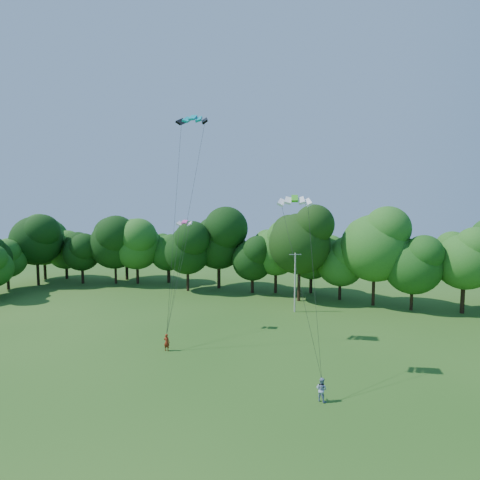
% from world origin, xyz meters
% --- Properties ---
extents(ground, '(160.00, 160.00, 0.00)m').
position_xyz_m(ground, '(0.00, 0.00, 0.00)').
color(ground, '#225316').
rests_on(ground, ground).
extents(utility_pole, '(1.41, 0.64, 7.47)m').
position_xyz_m(utility_pole, '(1.87, 27.34, 3.86)').
color(utility_pole, '#AAAAA2').
rests_on(utility_pole, ground).
extents(kite_flyer_left, '(0.58, 0.39, 1.58)m').
position_xyz_m(kite_flyer_left, '(-6.79, 10.73, 0.79)').
color(kite_flyer_left, maroon).
rests_on(kite_flyer_left, ground).
extents(kite_flyer_right, '(0.98, 0.89, 1.63)m').
position_xyz_m(kite_flyer_right, '(7.68, 6.23, 0.81)').
color(kite_flyer_right, '#8EA0C6').
rests_on(kite_flyer_right, ground).
extents(kite_teal, '(3.00, 1.71, 0.75)m').
position_xyz_m(kite_teal, '(-5.44, 13.90, 21.48)').
color(kite_teal, '#05A0AD').
rests_on(kite_teal, ground).
extents(kite_green, '(2.66, 1.57, 0.59)m').
position_xyz_m(kite_green, '(5.02, 9.83, 13.76)').
color(kite_green, green).
rests_on(kite_green, ground).
extents(kite_pink, '(1.74, 1.09, 0.39)m').
position_xyz_m(kite_pink, '(-7.98, 16.86, 11.60)').
color(kite_pink, '#FF46B4').
rests_on(kite_pink, ground).
extents(tree_back_west, '(8.34, 8.34, 12.13)m').
position_xyz_m(tree_back_west, '(-31.13, 38.58, 7.57)').
color(tree_back_west, '#331C14').
rests_on(tree_back_west, ground).
extents(tree_back_center, '(9.37, 9.37, 13.63)m').
position_xyz_m(tree_back_center, '(1.37, 33.10, 8.51)').
color(tree_back_center, '#331D13').
rests_on(tree_back_center, ground).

